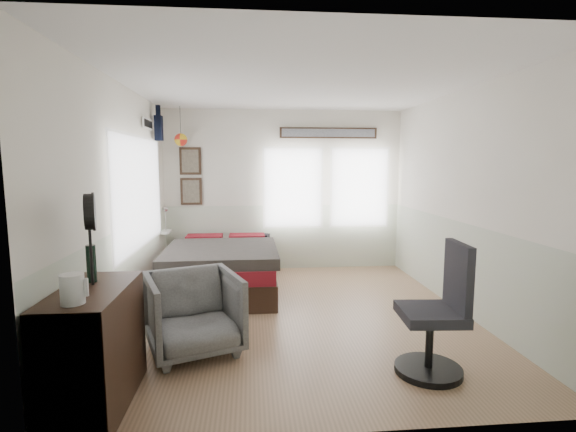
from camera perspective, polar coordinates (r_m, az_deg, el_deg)
name	(u,v)px	position (r m, az deg, el deg)	size (l,w,h in m)	color
ground_plane	(299,315)	(5.18, 1.55, -13.34)	(4.00, 4.50, 0.01)	#8C6A4B
room_shell	(291,180)	(5.03, 0.47, 4.92)	(4.02, 4.52, 2.71)	beige
wall_decor	(216,145)	(6.80, -9.80, 9.53)	(3.55, 1.32, 1.44)	#41291C
bed	(223,268)	(6.08, -8.90, -7.04)	(1.51, 2.07, 0.66)	#311F13
dresser	(95,348)	(3.56, -24.89, -16.00)	(0.48, 1.00, 0.90)	#311F13
armchair	(194,313)	(4.21, -12.75, -12.79)	(0.83, 0.85, 0.77)	gray
nightstand	(259,259)	(7.03, -3.93, -5.82)	(0.46, 0.37, 0.46)	#311F13
task_chair	(438,321)	(3.91, 19.80, -13.36)	(0.58, 0.58, 1.15)	black
kettle	(72,289)	(3.09, -27.39, -8.86)	(0.17, 0.15, 0.20)	silver
bottle	(91,264)	(3.57, -25.31, -5.91)	(0.07, 0.07, 0.29)	black
stand_fan	(90,213)	(3.42, -25.46, 0.31)	(0.15, 0.28, 0.70)	black
black_bag	(259,240)	(6.96, -3.95, -3.24)	(0.32, 0.21, 0.19)	black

